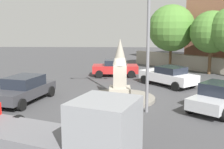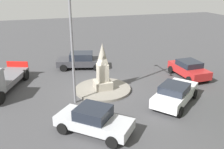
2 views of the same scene
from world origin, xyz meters
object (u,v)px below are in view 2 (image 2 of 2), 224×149
object	(u,v)px
car_silver_approaching	(94,120)
car_dark_grey_far_side	(81,60)
car_red_parked_left	(189,69)
monument	(103,69)
streetlamp	(71,24)
car_white_passing	(175,93)

from	to	relation	value
car_silver_approaching	car_dark_grey_far_side	bearing A→B (deg)	-7.55
car_dark_grey_far_side	car_red_parked_left	bearing A→B (deg)	-121.95
monument	car_silver_approaching	bearing A→B (deg)	159.07
monument	car_silver_approaching	world-z (taller)	monument
streetlamp	car_red_parked_left	world-z (taller)	streetlamp
car_red_parked_left	car_dark_grey_far_side	bearing A→B (deg)	58.05
car_silver_approaching	car_white_passing	size ratio (longest dim) A/B	0.94
car_red_parked_left	car_dark_grey_far_side	distance (m)	9.69
monument	car_white_passing	xyz separation A→B (m)	(-3.54, -3.96, -0.93)
car_red_parked_left	car_silver_approaching	world-z (taller)	car_silver_approaching
car_red_parked_left	car_white_passing	bearing A→B (deg)	136.58
car_dark_grey_far_side	car_white_passing	size ratio (longest dim) A/B	1.04
car_silver_approaching	car_white_passing	xyz separation A→B (m)	(1.57, -5.92, 0.00)
monument	car_dark_grey_far_side	size ratio (longest dim) A/B	0.74
car_red_parked_left	car_dark_grey_far_side	xyz separation A→B (m)	(5.13, 8.22, 0.02)
car_red_parked_left	car_white_passing	distance (m)	5.41
car_red_parked_left	car_dark_grey_far_side	size ratio (longest dim) A/B	0.84
monument	streetlamp	bearing A→B (deg)	120.38
car_red_parked_left	car_dark_grey_far_side	world-z (taller)	car_dark_grey_far_side
monument	car_red_parked_left	world-z (taller)	monument
streetlamp	car_red_parked_left	xyz separation A→B (m)	(1.75, -10.00, -4.53)
car_silver_approaching	car_white_passing	bearing A→B (deg)	-75.12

